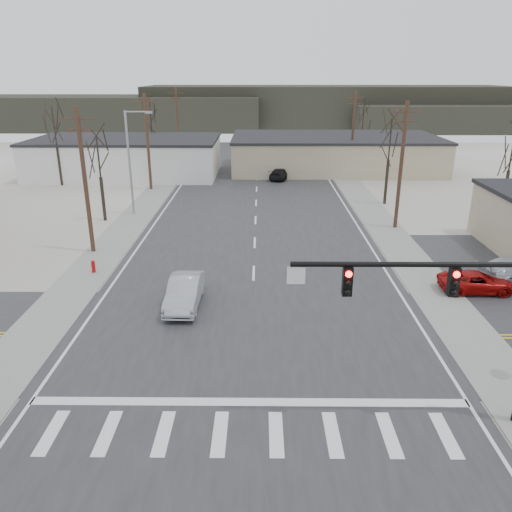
% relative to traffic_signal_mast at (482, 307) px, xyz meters
% --- Properties ---
extents(ground, '(140.00, 140.00, 0.00)m').
position_rel_traffic_signal_mast_xyz_m(ground, '(-7.89, 6.20, -4.67)').
color(ground, white).
rests_on(ground, ground).
extents(main_road, '(18.00, 110.00, 0.05)m').
position_rel_traffic_signal_mast_xyz_m(main_road, '(-7.89, 21.20, -4.65)').
color(main_road, '#28282B').
rests_on(main_road, ground).
extents(cross_road, '(90.00, 10.00, 0.04)m').
position_rel_traffic_signal_mast_xyz_m(cross_road, '(-7.89, 6.20, -4.65)').
color(cross_road, '#28282B').
rests_on(cross_road, ground).
extents(sidewalk_left, '(3.00, 90.00, 0.06)m').
position_rel_traffic_signal_mast_xyz_m(sidewalk_left, '(-18.49, 26.20, -4.64)').
color(sidewalk_left, gray).
rests_on(sidewalk_left, ground).
extents(sidewalk_right, '(3.00, 90.00, 0.06)m').
position_rel_traffic_signal_mast_xyz_m(sidewalk_right, '(2.71, 26.20, -4.64)').
color(sidewalk_right, gray).
rests_on(sidewalk_right, ground).
extents(traffic_signal_mast, '(8.95, 0.43, 7.20)m').
position_rel_traffic_signal_mast_xyz_m(traffic_signal_mast, '(0.00, 0.00, 0.00)').
color(traffic_signal_mast, black).
rests_on(traffic_signal_mast, ground).
extents(fire_hydrant, '(0.24, 0.24, 0.87)m').
position_rel_traffic_signal_mast_xyz_m(fire_hydrant, '(-18.09, 14.20, -4.22)').
color(fire_hydrant, '#A50C0C').
rests_on(fire_hydrant, ground).
extents(building_left_far, '(22.30, 12.30, 4.50)m').
position_rel_traffic_signal_mast_xyz_m(building_left_far, '(-23.89, 46.20, -2.42)').
color(building_left_far, silver).
rests_on(building_left_far, ground).
extents(building_right_far, '(26.30, 14.30, 4.30)m').
position_rel_traffic_signal_mast_xyz_m(building_right_far, '(2.11, 50.20, -2.52)').
color(building_right_far, tan).
rests_on(building_right_far, ground).
extents(upole_left_b, '(2.20, 0.30, 10.00)m').
position_rel_traffic_signal_mast_xyz_m(upole_left_b, '(-19.39, 18.20, 0.55)').
color(upole_left_b, '#452E20').
rests_on(upole_left_b, ground).
extents(upole_left_c, '(2.20, 0.30, 10.00)m').
position_rel_traffic_signal_mast_xyz_m(upole_left_c, '(-19.39, 38.20, 0.55)').
color(upole_left_c, '#452E20').
rests_on(upole_left_c, ground).
extents(upole_left_d, '(2.20, 0.30, 10.00)m').
position_rel_traffic_signal_mast_xyz_m(upole_left_d, '(-19.39, 58.20, 0.55)').
color(upole_left_d, '#452E20').
rests_on(upole_left_d, ground).
extents(upole_right_a, '(2.20, 0.30, 10.00)m').
position_rel_traffic_signal_mast_xyz_m(upole_right_a, '(3.61, 24.20, 0.55)').
color(upole_right_a, '#452E20').
rests_on(upole_right_a, ground).
extents(upole_right_b, '(2.20, 0.30, 10.00)m').
position_rel_traffic_signal_mast_xyz_m(upole_right_b, '(3.61, 46.20, 0.55)').
color(upole_right_b, '#452E20').
rests_on(upole_right_b, ground).
extents(streetlight_main, '(2.40, 0.25, 9.00)m').
position_rel_traffic_signal_mast_xyz_m(streetlight_main, '(-18.69, 28.20, 0.41)').
color(streetlight_main, gray).
rests_on(streetlight_main, ground).
extents(tree_left_near, '(3.30, 3.30, 7.35)m').
position_rel_traffic_signal_mast_xyz_m(tree_left_near, '(-20.89, 26.20, 0.55)').
color(tree_left_near, '#2E261C').
rests_on(tree_left_near, ground).
extents(tree_right_mid, '(3.74, 3.74, 8.33)m').
position_rel_traffic_signal_mast_xyz_m(tree_right_mid, '(4.61, 32.20, 1.26)').
color(tree_right_mid, '#2E261C').
rests_on(tree_right_mid, ground).
extents(tree_left_far, '(3.96, 3.96, 8.82)m').
position_rel_traffic_signal_mast_xyz_m(tree_left_far, '(-21.89, 52.20, 1.61)').
color(tree_left_far, '#2E261C').
rests_on(tree_left_far, ground).
extents(tree_right_far, '(3.52, 3.52, 7.84)m').
position_rel_traffic_signal_mast_xyz_m(tree_right_far, '(7.11, 58.20, 0.91)').
color(tree_right_far, '#2E261C').
rests_on(tree_right_far, ground).
extents(tree_lot, '(3.52, 3.52, 7.84)m').
position_rel_traffic_signal_mast_xyz_m(tree_lot, '(14.11, 28.20, 0.91)').
color(tree_lot, '#2E261C').
rests_on(tree_lot, ground).
extents(tree_left_mid, '(3.96, 3.96, 8.82)m').
position_rel_traffic_signal_mast_xyz_m(tree_left_mid, '(-29.89, 40.20, 1.61)').
color(tree_left_mid, '#2E261C').
rests_on(tree_left_mid, ground).
extents(hill_left, '(70.00, 18.00, 7.00)m').
position_rel_traffic_signal_mast_xyz_m(hill_left, '(-42.89, 98.20, -1.17)').
color(hill_left, '#333026').
rests_on(hill_left, ground).
extents(hill_center, '(80.00, 18.00, 9.00)m').
position_rel_traffic_signal_mast_xyz_m(hill_center, '(7.11, 102.20, -0.17)').
color(hill_center, '#333026').
rests_on(hill_center, ground).
extents(hill_right, '(60.00, 18.00, 5.50)m').
position_rel_traffic_signal_mast_xyz_m(hill_right, '(42.11, 96.20, -1.92)').
color(hill_right, '#333026').
rests_on(hill_right, ground).
extents(sedan_crossing, '(1.72, 4.74, 1.55)m').
position_rel_traffic_signal_mast_xyz_m(sedan_crossing, '(-11.60, 9.53, -3.85)').
color(sedan_crossing, '#989CA2').
rests_on(sedan_crossing, main_road).
extents(car_far_a, '(3.31, 4.92, 1.32)m').
position_rel_traffic_signal_mast_xyz_m(car_far_a, '(-5.04, 43.66, -3.97)').
color(car_far_a, black).
rests_on(car_far_a, main_road).
extents(car_far_b, '(2.91, 4.70, 1.49)m').
position_rel_traffic_signal_mast_xyz_m(car_far_b, '(-7.09, 60.63, -3.88)').
color(car_far_b, black).
rests_on(car_far_b, main_road).
extents(car_parked_red, '(4.31, 2.04, 1.19)m').
position_rel_traffic_signal_mast_xyz_m(car_parked_red, '(5.10, 11.51, -4.05)').
color(car_parked_red, '#960908').
rests_on(car_parked_red, parking_lot).
extents(car_parked_silver, '(5.21, 3.97, 1.41)m').
position_rel_traffic_signal_mast_xyz_m(car_parked_silver, '(7.90, 13.26, -3.94)').
color(car_parked_silver, '#AFB7BB').
rests_on(car_parked_silver, parking_lot).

